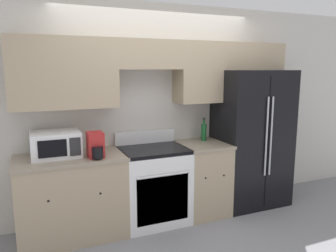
{
  "coord_description": "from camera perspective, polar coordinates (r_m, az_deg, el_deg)",
  "views": [
    {
      "loc": [
        -1.48,
        -3.18,
        1.82
      ],
      "look_at": [
        0.0,
        0.31,
        1.15
      ],
      "focal_mm": 35.0,
      "sensor_mm": 36.0,
      "label": 1
    }
  ],
  "objects": [
    {
      "name": "ground_plane",
      "position": [
        3.95,
        1.84,
        -17.44
      ],
      "size": [
        12.0,
        12.0,
        0.0
      ],
      "primitive_type": "plane",
      "color": "gray"
    },
    {
      "name": "coffee_maker",
      "position": [
        3.5,
        -12.49,
        -3.36
      ],
      "size": [
        0.16,
        0.27,
        0.26
      ],
      "color": "#B22323",
      "rests_on": "lower_cabinets_left"
    },
    {
      "name": "microwave",
      "position": [
        3.64,
        -18.97,
        -2.97
      ],
      "size": [
        0.5,
        0.42,
        0.27
      ],
      "color": "white",
      "rests_on": "lower_cabinets_left"
    },
    {
      "name": "lower_cabinets_right",
      "position": [
        4.22,
        5.94,
        -8.95
      ],
      "size": [
        0.57,
        0.64,
        0.9
      ],
      "color": "tan",
      "rests_on": "ground_plane"
    },
    {
      "name": "bottle",
      "position": [
        4.23,
        6.25,
        -0.96
      ],
      "size": [
        0.07,
        0.07,
        0.3
      ],
      "color": "#195928",
      "rests_on": "lower_cabinets_right"
    },
    {
      "name": "lower_cabinets_left",
      "position": [
        3.76,
        -16.39,
        -11.73
      ],
      "size": [
        1.14,
        0.64,
        0.9
      ],
      "color": "tan",
      "rests_on": "ground_plane"
    },
    {
      "name": "oven_range",
      "position": [
        3.96,
        -2.56,
        -10.14
      ],
      "size": [
        0.77,
        0.65,
        1.06
      ],
      "color": "white",
      "rests_on": "ground_plane"
    },
    {
      "name": "wall_back",
      "position": [
        4.06,
        -1.4,
        5.24
      ],
      "size": [
        8.0,
        0.39,
        2.6
      ],
      "color": "beige",
      "rests_on": "ground_plane"
    },
    {
      "name": "refrigerator",
      "position": [
        4.53,
        14.15,
        -2.04
      ],
      "size": [
        0.94,
        0.72,
        1.8
      ],
      "color": "black",
      "rests_on": "ground_plane"
    }
  ]
}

